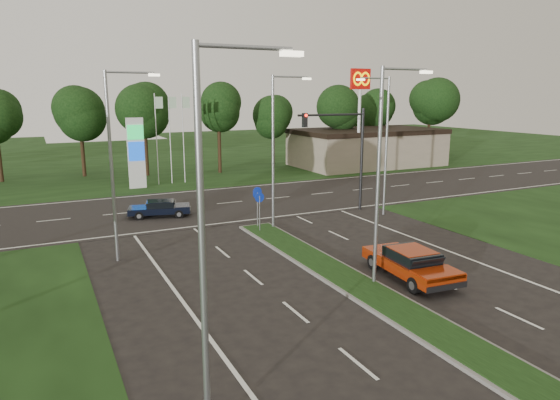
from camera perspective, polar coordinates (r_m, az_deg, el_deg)
name	(u,v)px	position (r m, az deg, el deg)	size (l,w,h in m)	color
ground	(469,353)	(17.35, 20.77, -16.01)	(160.00, 160.00, 0.00)	black
verge_far	(137,157)	(66.69, -15.98, 4.72)	(160.00, 50.00, 0.02)	black
cross_road	(217,204)	(36.97, -7.22, -0.47)	(160.00, 12.00, 0.02)	black
median_kerb	(388,304)	(19.94, 12.28, -11.51)	(2.00, 26.00, 0.12)	slate
commercial_building	(367,148)	(57.42, 9.90, 5.91)	(16.00, 9.00, 4.00)	gray
streetlight_median_near	(383,166)	(20.71, 11.65, 3.86)	(2.53, 0.22, 9.00)	gray
streetlight_median_far	(276,144)	(29.20, -0.45, 6.42)	(2.53, 0.22, 9.00)	gray
streetlight_left_near	(210,226)	(11.09, -7.98, -2.99)	(2.53, 0.22, 9.00)	gray
streetlight_left_far	(115,156)	(24.59, -18.32, 4.75)	(2.53, 0.22, 9.00)	gray
streetlight_right_far	(384,139)	(33.32, 11.82, 6.86)	(2.53, 0.22, 9.00)	gray
traffic_signal	(346,144)	(34.03, 7.56, 6.39)	(5.10, 0.42, 7.00)	black
median_signs	(258,201)	(29.67, -2.52, -0.09)	(1.16, 1.76, 2.38)	gray
gas_pylon	(138,151)	(44.20, -15.87, 5.41)	(5.80, 1.26, 8.00)	silver
mcdonalds_sign	(360,93)	(51.51, 9.14, 11.93)	(2.20, 0.47, 10.40)	silver
treeline_far	(163,105)	(51.49, -13.21, 10.48)	(6.00, 6.00, 9.90)	black
red_sedan	(410,262)	(22.71, 14.69, -6.91)	(2.36, 4.97, 1.33)	#952508
navy_sedan	(160,208)	(33.74, -13.59, -0.91)	(4.20, 2.55, 1.08)	black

